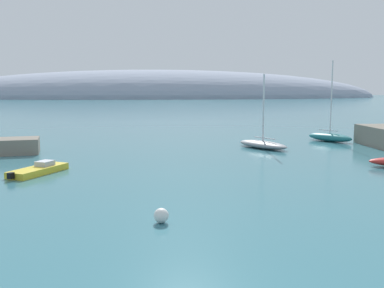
{
  "coord_description": "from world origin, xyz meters",
  "views": [
    {
      "loc": [
        -2.49,
        -10.68,
        7.1
      ],
      "look_at": [
        1.12,
        27.97,
        1.96
      ],
      "focal_mm": 41.69,
      "sensor_mm": 36.0,
      "label": 1
    }
  ],
  "objects_px": {
    "sailboat_grey_near_shore": "(263,144)",
    "mooring_buoy_white": "(161,216)",
    "motorboat_yellow_alongside_breakwater": "(39,170)",
    "sailboat_teal_outer_mooring": "(330,137)"
  },
  "relations": [
    {
      "from": "motorboat_yellow_alongside_breakwater",
      "to": "mooring_buoy_white",
      "type": "distance_m",
      "value": 16.93
    },
    {
      "from": "motorboat_yellow_alongside_breakwater",
      "to": "mooring_buoy_white",
      "type": "xyz_separation_m",
      "value": [
        9.56,
        -13.98,
        0.08
      ]
    },
    {
      "from": "sailboat_teal_outer_mooring",
      "to": "motorboat_yellow_alongside_breakwater",
      "type": "bearing_deg",
      "value": -95.29
    },
    {
      "from": "sailboat_teal_outer_mooring",
      "to": "mooring_buoy_white",
      "type": "relative_size",
      "value": 12.95
    },
    {
      "from": "sailboat_grey_near_shore",
      "to": "mooring_buoy_white",
      "type": "relative_size",
      "value": 10.64
    },
    {
      "from": "mooring_buoy_white",
      "to": "sailboat_teal_outer_mooring",
      "type": "bearing_deg",
      "value": 55.16
    },
    {
      "from": "motorboat_yellow_alongside_breakwater",
      "to": "mooring_buoy_white",
      "type": "height_order",
      "value": "motorboat_yellow_alongside_breakwater"
    },
    {
      "from": "sailboat_grey_near_shore",
      "to": "sailboat_teal_outer_mooring",
      "type": "bearing_deg",
      "value": -94.91
    },
    {
      "from": "sailboat_teal_outer_mooring",
      "to": "mooring_buoy_white",
      "type": "distance_m",
      "value": 38.81
    },
    {
      "from": "sailboat_teal_outer_mooring",
      "to": "mooring_buoy_white",
      "type": "xyz_separation_m",
      "value": [
        -22.17,
        -31.85,
        -0.22
      ]
    }
  ]
}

